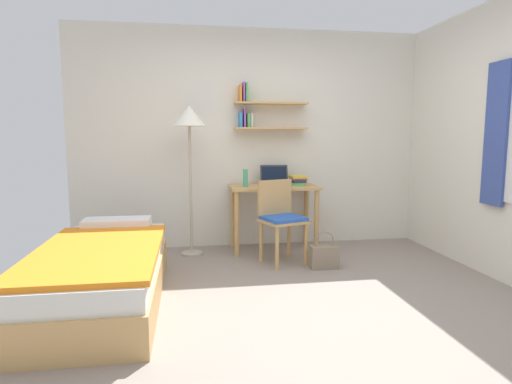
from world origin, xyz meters
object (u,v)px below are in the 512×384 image
(desk, at_px, (274,199))
(book_stack, at_px, (298,180))
(water_bottle, at_px, (245,178))
(bed, at_px, (103,273))
(laptop, at_px, (275,180))
(standing_lamp, at_px, (189,125))
(desk_chair, at_px, (281,216))
(handbag, at_px, (324,256))

(desk, bearing_deg, book_stack, 9.81)
(water_bottle, bearing_deg, desk, 7.95)
(book_stack, bearing_deg, water_bottle, -171.17)
(bed, xyz_separation_m, laptop, (1.70, 1.47, 0.58))
(standing_lamp, bearing_deg, desk, 3.62)
(desk, distance_m, laptop, 0.23)
(standing_lamp, bearing_deg, bed, -118.48)
(desk_chair, xyz_separation_m, handbag, (0.39, -0.29, -0.37))
(standing_lamp, bearing_deg, book_stack, 5.13)
(desk_chair, distance_m, laptop, 0.67)
(bed, distance_m, water_bottle, 1.98)
(desk_chair, relative_size, water_bottle, 4.27)
(desk, xyz_separation_m, handbag, (0.37, -0.78, -0.48))
(water_bottle, bearing_deg, book_stack, 8.83)
(bed, relative_size, water_bottle, 9.84)
(standing_lamp, bearing_deg, desk_chair, -24.98)
(standing_lamp, height_order, laptop, standing_lamp)
(desk, height_order, book_stack, book_stack)
(book_stack, bearing_deg, laptop, 171.68)
(desk_chair, height_order, handbag, desk_chair)
(bed, relative_size, desk_chair, 2.30)
(water_bottle, bearing_deg, bed, -135.05)
(desk, relative_size, laptop, 2.98)
(water_bottle, relative_size, handbag, 0.53)
(desk, distance_m, handbag, 0.99)
(water_bottle, bearing_deg, standing_lamp, -178.77)
(desk, bearing_deg, desk_chair, -92.25)
(desk, xyz_separation_m, standing_lamp, (-0.95, -0.06, 0.85))
(bed, bearing_deg, standing_lamp, 61.52)
(desk_chair, distance_m, handbag, 0.61)
(laptop, xyz_separation_m, water_bottle, (-0.37, -0.14, 0.04))
(book_stack, distance_m, handbag, 1.09)
(desk_chair, relative_size, standing_lamp, 0.52)
(water_bottle, bearing_deg, laptop, 20.54)
(laptop, bearing_deg, water_bottle, -159.46)
(bed, bearing_deg, book_stack, 35.92)
(desk, relative_size, water_bottle, 4.96)
(handbag, bearing_deg, book_stack, 94.72)
(laptop, xyz_separation_m, book_stack, (0.27, -0.04, -0.00))
(desk_chair, height_order, book_stack, same)
(desk, xyz_separation_m, laptop, (0.03, 0.09, 0.21))
(desk, xyz_separation_m, water_bottle, (-0.34, -0.05, 0.25))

